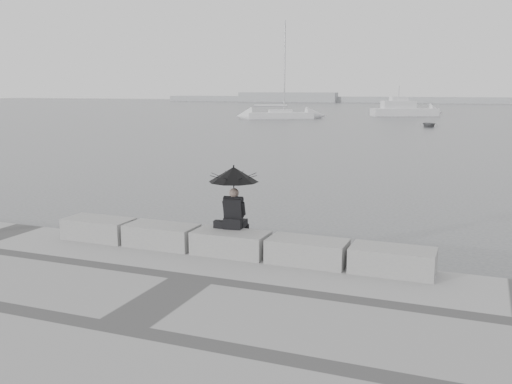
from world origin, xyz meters
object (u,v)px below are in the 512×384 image
at_px(sailboat_left, 280,115).
at_px(dinghy, 429,124).
at_px(motor_cruiser, 404,110).
at_px(seated_person, 234,184).

xyz_separation_m(sailboat_left, dinghy, (20.12, -10.03, -0.26)).
bearing_deg(dinghy, motor_cruiser, 95.68).
relative_size(seated_person, dinghy, 0.47).
xyz_separation_m(motor_cruiser, dinghy, (5.57, -23.76, -0.64)).
distance_m(seated_person, sailboat_left, 65.24).
xyz_separation_m(seated_person, sailboat_left, (-20.56, 61.90, -1.47)).
height_order(motor_cruiser, dinghy, motor_cruiser).
distance_m(seated_person, dinghy, 51.90).
bearing_deg(sailboat_left, seated_person, -99.92).
distance_m(sailboat_left, motor_cruiser, 20.01).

